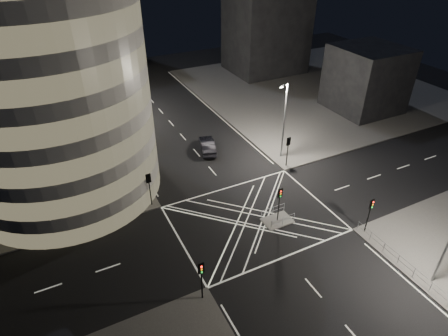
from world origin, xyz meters
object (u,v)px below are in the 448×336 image
street_lamp_left_far (96,88)px  street_lamp_right_far (284,119)px  traffic_signal_nr (370,210)px  traffic_signal_island (279,199)px  central_island (277,221)px  traffic_signal_fl (149,184)px  sedan (207,145)px  street_lamp_left_near (127,142)px  traffic_signal_nl (201,274)px  traffic_signal_fr (288,146)px

street_lamp_left_far → street_lamp_right_far: bearing=-48.1°
traffic_signal_nr → traffic_signal_island: 8.62m
central_island → traffic_signal_fl: 13.91m
street_lamp_left_far → sedan: size_ratio=1.93×
traffic_signal_nr → street_lamp_left_near: (-18.24, 18.80, 2.63)m
traffic_signal_nr → street_lamp_left_near: street_lamp_left_near is taller
traffic_signal_nl → sedan: traffic_signal_nl is taller
street_lamp_left_near → sedan: 12.22m
central_island → traffic_signal_island: traffic_signal_island is taller
street_lamp_left_far → traffic_signal_fr: bearing=-51.8°
traffic_signal_fl → traffic_signal_nl: size_ratio=1.00×
traffic_signal_fr → sedan: traffic_signal_fr is taller
street_lamp_left_near → street_lamp_left_far: same height
street_lamp_left_far → traffic_signal_fl: bearing=-88.4°
traffic_signal_fr → traffic_signal_island: (-6.80, -8.30, 0.00)m
central_island → traffic_signal_fl: bearing=142.5°
central_island → sedan: sedan is taller
traffic_signal_fr → sedan: bearing=132.4°
central_island → traffic_signal_fr: (6.80, 8.30, 2.84)m
street_lamp_left_far → street_lamp_right_far: size_ratio=1.00×
traffic_signal_fl → street_lamp_left_near: (-0.64, 5.20, 2.63)m
street_lamp_right_far → traffic_signal_nl: bearing=-139.1°
traffic_signal_nl → street_lamp_left_near: (-0.64, 18.80, 2.63)m
traffic_signal_nr → street_lamp_left_near: size_ratio=0.40×
traffic_signal_fl → traffic_signal_island: (10.80, -8.30, 0.00)m
traffic_signal_nl → sedan: 24.01m
central_island → traffic_signal_fl: (-10.80, 8.30, 2.84)m
traffic_signal_fr → sedan: (-7.30, 7.99, -2.06)m
traffic_signal_nl → street_lamp_left_far: bearing=91.0°
traffic_signal_nl → street_lamp_right_far: size_ratio=0.40×
traffic_signal_fl → traffic_signal_fr: size_ratio=1.00×
traffic_signal_nr → street_lamp_right_far: (0.64, 15.80, 2.63)m
traffic_signal_nl → traffic_signal_fl: bearing=90.0°
sedan → traffic_signal_island: bearing=108.4°
traffic_signal_fr → traffic_signal_nr: same height
traffic_signal_island → traffic_signal_fl: bearing=142.5°
sedan → central_island: bearing=108.4°
street_lamp_left_near → sedan: (10.94, 2.79, -4.69)m
central_island → traffic_signal_island: size_ratio=0.75×
street_lamp_left_far → street_lamp_right_far: same height
traffic_signal_nr → street_lamp_right_far: street_lamp_right_far is taller
traffic_signal_island → sedan: bearing=91.8°
traffic_signal_fr → traffic_signal_nr: 13.60m
street_lamp_right_far → traffic_signal_fl: bearing=-173.1°
central_island → sedan: bearing=91.8°
street_lamp_left_near → street_lamp_right_far: size_ratio=1.00×
street_lamp_left_far → central_island: bearing=-70.0°
traffic_signal_nl → traffic_signal_island: same height
traffic_signal_nr → street_lamp_left_far: size_ratio=0.40×
traffic_signal_fl → sedan: 13.20m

